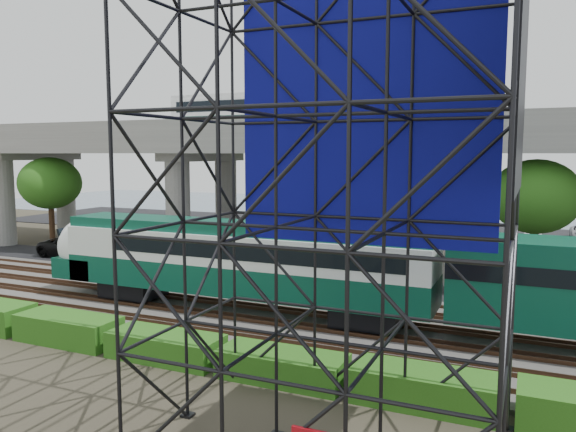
% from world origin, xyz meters
% --- Properties ---
extents(ground, '(140.00, 140.00, 0.00)m').
position_xyz_m(ground, '(0.00, 0.00, 0.00)').
color(ground, '#474233').
rests_on(ground, ground).
extents(ballast_bed, '(90.00, 12.00, 0.20)m').
position_xyz_m(ballast_bed, '(0.00, 2.00, 0.10)').
color(ballast_bed, slate).
rests_on(ballast_bed, ground).
extents(service_road, '(90.00, 5.00, 0.08)m').
position_xyz_m(service_road, '(0.00, 10.50, 0.04)').
color(service_road, black).
rests_on(service_road, ground).
extents(parking_lot, '(90.00, 18.00, 0.08)m').
position_xyz_m(parking_lot, '(0.00, 34.00, 0.04)').
color(parking_lot, black).
rests_on(parking_lot, ground).
extents(harbor_water, '(140.00, 40.00, 0.03)m').
position_xyz_m(harbor_water, '(0.00, 56.00, 0.01)').
color(harbor_water, slate).
rests_on(harbor_water, ground).
extents(rail_tracks, '(90.00, 9.52, 0.16)m').
position_xyz_m(rail_tracks, '(0.00, 2.00, 0.28)').
color(rail_tracks, '#472D1E').
rests_on(rail_tracks, ballast_bed).
extents(commuter_train, '(29.30, 3.06, 4.30)m').
position_xyz_m(commuter_train, '(2.96, 2.00, 2.88)').
color(commuter_train, black).
rests_on(commuter_train, rail_tracks).
extents(overpass, '(80.00, 12.00, 12.40)m').
position_xyz_m(overpass, '(-0.44, 16.00, 8.21)').
color(overpass, '#9E9B93').
rests_on(overpass, ground).
extents(scaffold_tower, '(9.36, 6.36, 15.00)m').
position_xyz_m(scaffold_tower, '(9.01, -7.98, 7.47)').
color(scaffold_tower, black).
rests_on(scaffold_tower, ground).
extents(hedge_strip, '(34.60, 1.80, 1.20)m').
position_xyz_m(hedge_strip, '(1.01, -4.30, 0.56)').
color(hedge_strip, '#275E15').
rests_on(hedge_strip, ground).
extents(trees, '(40.94, 16.94, 7.69)m').
position_xyz_m(trees, '(-4.67, 16.17, 5.57)').
color(trees, '#382314').
rests_on(trees, ground).
extents(suv, '(5.80, 2.87, 1.58)m').
position_xyz_m(suv, '(-18.16, 10.39, 0.87)').
color(suv, black).
rests_on(suv, service_road).
extents(parked_cars, '(37.59, 9.56, 1.31)m').
position_xyz_m(parked_cars, '(1.30, 33.84, 0.69)').
color(parked_cars, silver).
rests_on(parked_cars, parking_lot).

